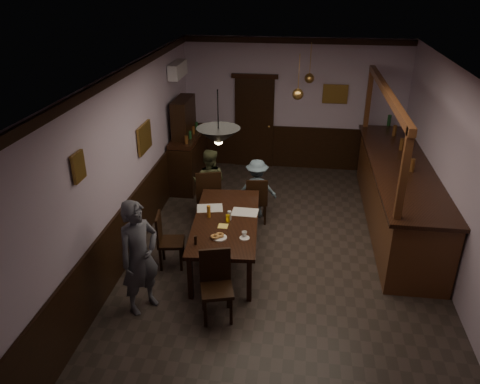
% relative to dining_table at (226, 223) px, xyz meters
% --- Properties ---
extents(room, '(5.01, 8.01, 3.01)m').
position_rel_dining_table_xyz_m(room, '(0.90, 0.17, 0.81)').
color(room, '#2D2621').
rests_on(room, ground).
extents(dining_table, '(1.16, 2.27, 0.75)m').
position_rel_dining_table_xyz_m(dining_table, '(0.00, 0.00, 0.00)').
color(dining_table, black).
rests_on(dining_table, ground).
extents(chair_far_left, '(0.56, 0.56, 1.05)m').
position_rel_dining_table_xyz_m(chair_far_left, '(-0.53, 1.23, -0.11)').
color(chair_far_left, black).
rests_on(chair_far_left, ground).
extents(chair_far_right, '(0.44, 0.44, 0.91)m').
position_rel_dining_table_xyz_m(chair_far_right, '(0.36, 1.31, -0.19)').
color(chair_far_right, black).
rests_on(chair_far_right, ground).
extents(chair_near, '(0.52, 0.52, 0.98)m').
position_rel_dining_table_xyz_m(chair_near, '(0.08, -1.32, -0.15)').
color(chair_near, black).
rests_on(chair_near, ground).
extents(chair_side, '(0.45, 0.45, 0.91)m').
position_rel_dining_table_xyz_m(chair_side, '(-0.91, -0.27, -0.19)').
color(chair_side, black).
rests_on(chair_side, ground).
extents(person_standing, '(0.67, 0.72, 1.66)m').
position_rel_dining_table_xyz_m(person_standing, '(-0.95, -1.33, 0.15)').
color(person_standing, '#50515C').
rests_on(person_standing, ground).
extents(person_seated_left, '(0.66, 0.51, 1.34)m').
position_rel_dining_table_xyz_m(person_seated_left, '(-0.57, 1.51, -0.02)').
color(person_seated_left, '#464A2C').
rests_on(person_seated_left, ground).
extents(person_seated_right, '(0.78, 0.49, 1.15)m').
position_rel_dining_table_xyz_m(person_seated_right, '(0.33, 1.58, -0.11)').
color(person_seated_right, slate).
rests_on(person_seated_right, ground).
extents(newspaper_left, '(0.47, 0.38, 0.01)m').
position_rel_dining_table_xyz_m(newspaper_left, '(-0.32, 0.34, 0.07)').
color(newspaper_left, silver).
rests_on(newspaper_left, dining_table).
extents(newspaper_right, '(0.43, 0.31, 0.01)m').
position_rel_dining_table_xyz_m(newspaper_right, '(0.27, 0.28, 0.07)').
color(newspaper_right, silver).
rests_on(newspaper_right, dining_table).
extents(napkin, '(0.16, 0.16, 0.00)m').
position_rel_dining_table_xyz_m(napkin, '(-0.01, -0.21, 0.07)').
color(napkin, '#FFDF5D').
rests_on(napkin, dining_table).
extents(saucer, '(0.15, 0.15, 0.01)m').
position_rel_dining_table_xyz_m(saucer, '(0.36, -0.52, 0.07)').
color(saucer, white).
rests_on(saucer, dining_table).
extents(coffee_cup, '(0.09, 0.09, 0.07)m').
position_rel_dining_table_xyz_m(coffee_cup, '(0.36, -0.48, 0.11)').
color(coffee_cup, white).
rests_on(coffee_cup, saucer).
extents(pastry_plate, '(0.22, 0.22, 0.01)m').
position_rel_dining_table_xyz_m(pastry_plate, '(-0.00, -0.56, 0.07)').
color(pastry_plate, white).
rests_on(pastry_plate, dining_table).
extents(pastry_ring_a, '(0.13, 0.13, 0.04)m').
position_rel_dining_table_xyz_m(pastry_ring_a, '(-0.06, -0.59, 0.10)').
color(pastry_ring_a, '#C68C47').
rests_on(pastry_ring_a, pastry_plate).
extents(pastry_ring_b, '(0.13, 0.13, 0.04)m').
position_rel_dining_table_xyz_m(pastry_ring_b, '(-0.00, -0.54, 0.10)').
color(pastry_ring_b, '#C68C47').
rests_on(pastry_ring_b, pastry_plate).
extents(soda_can, '(0.07, 0.07, 0.12)m').
position_rel_dining_table_xyz_m(soda_can, '(0.04, -0.07, 0.12)').
color(soda_can, yellow).
rests_on(soda_can, dining_table).
extents(beer_glass, '(0.06, 0.06, 0.20)m').
position_rel_dining_table_xyz_m(beer_glass, '(-0.28, 0.05, 0.16)').
color(beer_glass, '#BF721E').
rests_on(beer_glass, dining_table).
extents(water_glass, '(0.06, 0.06, 0.15)m').
position_rel_dining_table_xyz_m(water_glass, '(0.06, 0.00, 0.14)').
color(water_glass, silver).
rests_on(water_glass, dining_table).
extents(pepper_mill, '(0.04, 0.04, 0.14)m').
position_rel_dining_table_xyz_m(pepper_mill, '(-0.31, -0.78, 0.13)').
color(pepper_mill, black).
rests_on(pepper_mill, dining_table).
extents(sideboard, '(0.52, 1.45, 1.91)m').
position_rel_dining_table_xyz_m(sideboard, '(-1.31, 2.85, 0.08)').
color(sideboard, black).
rests_on(sideboard, ground).
extents(bar_counter, '(1.05, 4.50, 2.52)m').
position_rel_dining_table_xyz_m(bar_counter, '(2.89, 1.61, -0.05)').
color(bar_counter, '#542B16').
rests_on(bar_counter, ground).
extents(door_back, '(0.90, 0.06, 2.10)m').
position_rel_dining_table_xyz_m(door_back, '(0.00, 4.12, 0.36)').
color(door_back, black).
rests_on(door_back, ground).
extents(ac_unit, '(0.20, 0.85, 0.30)m').
position_rel_dining_table_xyz_m(ac_unit, '(-1.48, 3.07, 1.76)').
color(ac_unit, white).
rests_on(ac_unit, ground).
extents(picture_left_small, '(0.04, 0.28, 0.36)m').
position_rel_dining_table_xyz_m(picture_left_small, '(-1.56, -1.43, 1.46)').
color(picture_left_small, olive).
rests_on(picture_left_small, ground).
extents(picture_left_large, '(0.04, 0.62, 0.48)m').
position_rel_dining_table_xyz_m(picture_left_large, '(-1.56, 0.97, 1.01)').
color(picture_left_large, olive).
rests_on(picture_left_large, ground).
extents(picture_back, '(0.55, 0.04, 0.42)m').
position_rel_dining_table_xyz_m(picture_back, '(1.80, 4.13, 1.11)').
color(picture_back, olive).
rests_on(picture_back, ground).
extents(pendant_iron, '(0.56, 0.56, 0.71)m').
position_rel_dining_table_xyz_m(pendant_iron, '(0.06, -0.80, 1.71)').
color(pendant_iron, black).
rests_on(pendant_iron, ground).
extents(pendant_brass_mid, '(0.20, 0.20, 0.81)m').
position_rel_dining_table_xyz_m(pendant_brass_mid, '(1.00, 1.96, 1.61)').
color(pendant_brass_mid, '#BF8C3F').
rests_on(pendant_brass_mid, ground).
extents(pendant_brass_far, '(0.20, 0.20, 0.81)m').
position_rel_dining_table_xyz_m(pendant_brass_far, '(1.20, 3.33, 1.61)').
color(pendant_brass_far, '#BF8C3F').
rests_on(pendant_brass_far, ground).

